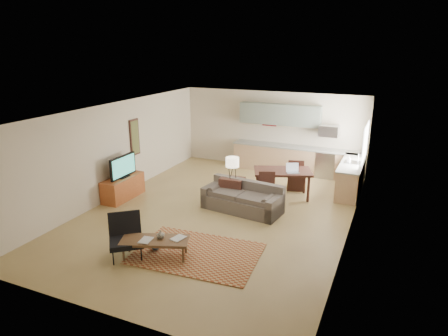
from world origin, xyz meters
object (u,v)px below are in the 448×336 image
at_px(armchair, 126,237).
at_px(tv_credenza, 123,188).
at_px(console_table, 232,191).
at_px(sofa, 242,197).
at_px(coffee_table, 155,248).
at_px(dining_table, 282,184).

distance_m(armchair, tv_credenza, 3.43).
bearing_deg(console_table, armchair, -107.62).
bearing_deg(tv_credenza, console_table, 16.19).
bearing_deg(console_table, sofa, -42.91).
bearing_deg(tv_credenza, coffee_table, -42.56).
height_order(sofa, dining_table, dining_table).
bearing_deg(armchair, coffee_table, -18.86).
xyz_separation_m(coffee_table, console_table, (0.32, 3.35, 0.16)).
bearing_deg(coffee_table, sofa, 54.97).
xyz_separation_m(sofa, console_table, (-0.43, 0.35, -0.00)).
relative_size(console_table, dining_table, 0.47).
distance_m(coffee_table, console_table, 3.37).
height_order(tv_credenza, dining_table, dining_table).
distance_m(coffee_table, armchair, 0.65).
bearing_deg(tv_credenza, dining_table, 24.74).
distance_m(coffee_table, dining_table, 4.62).
relative_size(tv_credenza, console_table, 1.84).
bearing_deg(console_table, tv_credenza, -167.46).
bearing_deg(coffee_table, console_table, 63.62).
distance_m(sofa, armchair, 3.47).
height_order(armchair, console_table, armchair).
relative_size(sofa, dining_table, 1.36).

